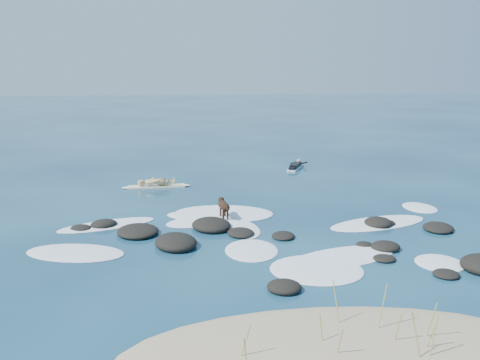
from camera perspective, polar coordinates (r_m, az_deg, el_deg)
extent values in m
plane|color=#0A2642|center=(18.37, 3.59, -5.36)|extent=(160.00, 160.00, 0.00)
ellipsoid|color=#9E8966|center=(11.04, 10.89, -18.31)|extent=(9.00, 4.40, 0.60)
cylinder|color=#999A4A|center=(11.62, 14.92, -13.18)|extent=(0.23, 0.18, 1.06)
cylinder|color=#999A4A|center=(10.78, 18.32, -15.75)|extent=(0.20, 0.20, 0.99)
cylinder|color=#999A4A|center=(10.34, 0.51, -17.10)|extent=(0.24, 0.05, 0.75)
cylinder|color=#999A4A|center=(10.92, 8.69, -15.71)|extent=(0.10, 0.10, 0.71)
cylinder|color=#999A4A|center=(11.68, 10.26, -12.95)|extent=(0.14, 0.27, 1.00)
cylinder|color=#999A4A|center=(10.06, 0.60, -18.09)|extent=(0.10, 0.18, 0.73)
cylinder|color=#999A4A|center=(11.22, 19.66, -15.55)|extent=(0.19, 0.10, 0.69)
cylinder|color=#999A4A|center=(10.93, 19.93, -15.60)|extent=(0.19, 0.12, 0.95)
cylinder|color=#999A4A|center=(11.54, 19.69, -14.13)|extent=(0.15, 0.19, 0.91)
cylinder|color=#999A4A|center=(10.52, 10.56, -16.84)|extent=(0.08, 0.22, 0.73)
cylinder|color=#999A4A|center=(11.22, 16.45, -15.11)|extent=(0.10, 0.15, 0.77)
ellipsoid|color=black|center=(19.44, 14.54, -4.45)|extent=(1.13, 1.19, 0.38)
ellipsoid|color=black|center=(17.08, 15.26, -6.89)|extent=(0.92, 0.84, 0.33)
ellipsoid|color=black|center=(18.54, -3.08, -4.83)|extent=(1.71, 1.86, 0.44)
ellipsoid|color=black|center=(16.86, -6.86, -6.64)|extent=(1.73, 1.91, 0.49)
ellipsoid|color=black|center=(18.25, -10.85, -5.39)|extent=(1.65, 1.80, 0.35)
ellipsoid|color=black|center=(15.56, 21.14, -9.36)|extent=(0.95, 0.94, 0.20)
ellipsoid|color=black|center=(17.84, 0.09, -5.66)|extent=(1.09, 1.21, 0.26)
ellipsoid|color=black|center=(19.57, 20.40, -4.80)|extent=(1.39, 1.50, 0.29)
ellipsoid|color=black|center=(19.54, 15.30, -4.50)|extent=(0.71, 0.61, 0.26)
ellipsoid|color=black|center=(13.73, 4.74, -11.32)|extent=(1.17, 1.15, 0.32)
ellipsoid|color=black|center=(19.19, -16.61, -4.93)|extent=(0.95, 0.90, 0.20)
ellipsoid|color=black|center=(17.64, 4.64, -5.96)|extent=(0.92, 1.01, 0.21)
ellipsoid|color=black|center=(17.23, 13.13, -6.74)|extent=(0.53, 0.50, 0.17)
ellipsoid|color=black|center=(16.19, 15.15, -8.09)|extent=(0.72, 0.68, 0.19)
ellipsoid|color=black|center=(19.29, -14.32, -4.60)|extent=(1.15, 1.08, 0.34)
ellipsoid|color=white|center=(20.02, -3.24, -3.83)|extent=(3.49, 2.12, 0.12)
ellipsoid|color=white|center=(15.10, 8.19, -9.44)|extent=(3.05, 2.81, 0.12)
ellipsoid|color=white|center=(16.41, 1.24, -7.50)|extent=(1.74, 2.15, 0.12)
ellipsoid|color=white|center=(16.13, 10.86, -8.10)|extent=(3.95, 2.69, 0.12)
ellipsoid|color=white|center=(18.49, 0.16, -5.19)|extent=(1.56, 2.51, 0.12)
ellipsoid|color=white|center=(19.44, -13.99, -4.68)|extent=(3.66, 2.44, 0.12)
ellipsoid|color=white|center=(16.94, -17.16, -7.44)|extent=(3.36, 2.32, 0.12)
ellipsoid|color=white|center=(19.62, -2.62, -4.16)|extent=(4.16, 2.94, 0.12)
ellipsoid|color=white|center=(22.24, 18.62, -2.82)|extent=(1.35, 1.78, 0.12)
ellipsoid|color=white|center=(16.43, 20.52, -8.30)|extent=(1.53, 1.62, 0.12)
ellipsoid|color=white|center=(20.30, -1.72, -3.58)|extent=(4.14, 3.01, 0.12)
ellipsoid|color=white|center=(19.70, 14.54, -4.48)|extent=(4.21, 2.65, 0.12)
ellipsoid|color=white|center=(19.64, -1.73, -4.13)|extent=(1.10, 0.90, 0.12)
cube|color=#EDEBBE|center=(24.79, -8.90, -0.69)|extent=(2.62, 0.73, 0.09)
ellipsoid|color=#EDEBBE|center=(24.85, -5.91, -0.57)|extent=(0.54, 0.33, 0.09)
ellipsoid|color=#EDEBBE|center=(24.81, -11.89, -0.80)|extent=(0.54, 0.33, 0.09)
imported|color=tan|center=(24.61, -8.97, 1.32)|extent=(0.45, 0.64, 1.68)
cube|color=white|center=(29.07, 5.93, 1.32)|extent=(1.26, 1.99, 0.07)
ellipsoid|color=white|center=(30.02, 6.38, 1.66)|extent=(0.40, 0.49, 0.07)
cube|color=black|center=(29.04, 5.94, 1.58)|extent=(0.85, 1.26, 0.20)
sphere|color=tan|center=(29.69, 6.26, 2.03)|extent=(0.28, 0.28, 0.21)
cylinder|color=black|center=(29.90, 5.85, 1.88)|extent=(0.50, 0.10, 0.22)
cylinder|color=black|center=(29.79, 6.79, 1.82)|extent=(0.39, 0.43, 0.22)
cube|color=black|center=(28.40, 5.61, 1.27)|extent=(0.49, 0.58, 0.13)
cylinder|color=black|center=(19.40, -1.71, -2.78)|extent=(0.39, 0.65, 0.30)
sphere|color=black|center=(19.66, -1.90, -2.57)|extent=(0.36, 0.36, 0.31)
sphere|color=black|center=(19.15, -1.52, -2.99)|extent=(0.32, 0.32, 0.28)
sphere|color=black|center=(19.80, -2.02, -2.15)|extent=(0.25, 0.25, 0.22)
cone|color=black|center=(19.93, -2.11, -2.10)|extent=(0.14, 0.15, 0.12)
cone|color=black|center=(19.76, -2.18, -1.92)|extent=(0.11, 0.09, 0.11)
cone|color=black|center=(19.78, -1.86, -1.90)|extent=(0.11, 0.09, 0.11)
cylinder|color=black|center=(19.67, -2.08, -3.53)|extent=(0.08, 0.08, 0.40)
cylinder|color=black|center=(19.70, -1.63, -3.50)|extent=(0.08, 0.08, 0.40)
cylinder|color=black|center=(19.27, -1.79, -3.87)|extent=(0.08, 0.08, 0.40)
cylinder|color=black|center=(19.31, -1.33, -3.83)|extent=(0.08, 0.08, 0.40)
cylinder|color=black|center=(19.00, -1.42, -2.94)|extent=(0.10, 0.29, 0.17)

